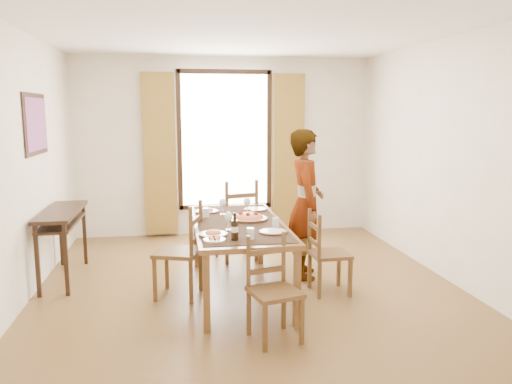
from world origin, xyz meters
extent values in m
plane|color=#452815|center=(0.00, 0.00, 0.00)|extent=(5.00, 5.00, 0.00)
cube|color=white|center=(0.00, 2.50, 1.35)|extent=(4.50, 0.10, 2.70)
cube|color=white|center=(0.00, -2.50, 1.35)|extent=(4.50, 0.10, 2.70)
cube|color=white|center=(-2.25, 0.00, 1.35)|extent=(0.10, 5.00, 2.70)
cube|color=white|center=(2.25, 0.00, 1.35)|extent=(0.10, 5.00, 2.70)
cube|color=white|center=(0.00, 0.00, 2.72)|extent=(4.50, 5.00, 0.04)
cube|color=white|center=(0.00, 2.47, 1.45)|extent=(1.30, 0.04, 2.00)
cube|color=olive|center=(-0.98, 2.41, 1.25)|extent=(0.48, 0.10, 2.40)
cube|color=olive|center=(0.98, 2.41, 1.25)|extent=(0.48, 0.10, 2.40)
cube|color=black|center=(-2.24, 0.60, 1.75)|extent=(0.02, 0.86, 0.66)
cube|color=red|center=(-2.23, 0.60, 1.75)|extent=(0.01, 0.76, 0.56)
cube|color=black|center=(-2.03, 0.60, 0.78)|extent=(0.38, 1.20, 0.04)
cube|color=black|center=(-2.03, 0.60, 0.66)|extent=(0.34, 1.10, 0.03)
cube|color=black|center=(-2.17, 0.05, 0.38)|extent=(0.04, 0.04, 0.76)
cube|color=black|center=(-2.17, 1.15, 0.38)|extent=(0.04, 0.04, 0.76)
cube|color=black|center=(-1.89, 0.05, 0.38)|extent=(0.04, 0.04, 0.76)
cube|color=black|center=(-1.89, 1.15, 0.38)|extent=(0.04, 0.04, 0.76)
cube|color=brown|center=(-0.13, -0.12, 0.72)|extent=(0.92, 1.99, 0.05)
cube|color=black|center=(-0.13, -0.12, 0.75)|extent=(0.84, 1.83, 0.01)
cube|color=brown|center=(-0.52, -1.06, 0.35)|extent=(0.06, 0.06, 0.70)
cube|color=brown|center=(-0.52, 0.82, 0.35)|extent=(0.06, 0.06, 0.70)
cube|color=brown|center=(0.27, -1.06, 0.35)|extent=(0.06, 0.06, 0.70)
cube|color=brown|center=(0.27, 0.82, 0.35)|extent=(0.06, 0.06, 0.70)
cube|color=#533A1B|center=(-0.76, -0.15, 0.47)|extent=(0.55, 0.55, 0.04)
cube|color=#533A1B|center=(-0.88, 0.09, 0.23)|extent=(0.04, 0.04, 0.47)
cube|color=#533A1B|center=(-0.52, -0.03, 0.23)|extent=(0.04, 0.04, 0.47)
cube|color=#533A1B|center=(-0.99, -0.27, 0.23)|extent=(0.04, 0.04, 0.47)
cube|color=#533A1B|center=(-0.64, -0.38, 0.23)|extent=(0.04, 0.04, 0.47)
cube|color=#533A1B|center=(-0.51, -0.03, 0.72)|extent=(0.04, 0.04, 0.52)
cube|color=#533A1B|center=(-0.63, -0.38, 0.72)|extent=(0.04, 0.04, 0.52)
cube|color=#533A1B|center=(-0.57, -0.21, 0.62)|extent=(0.14, 0.36, 0.05)
cube|color=#533A1B|center=(-0.57, -0.21, 0.81)|extent=(0.14, 0.36, 0.05)
cube|color=#533A1B|center=(-0.01, 1.08, 0.49)|extent=(0.56, 0.56, 0.04)
cube|color=#533A1B|center=(0.14, 1.32, 0.25)|extent=(0.04, 0.04, 0.49)
cube|color=#533A1B|center=(0.23, 0.94, 0.25)|extent=(0.04, 0.04, 0.49)
cube|color=#533A1B|center=(-0.25, 1.23, 0.25)|extent=(0.04, 0.04, 0.49)
cube|color=#533A1B|center=(-0.15, 0.84, 0.25)|extent=(0.04, 0.04, 0.49)
cube|color=#533A1B|center=(0.24, 0.93, 0.77)|extent=(0.04, 0.04, 0.55)
cube|color=#533A1B|center=(-0.15, 0.83, 0.77)|extent=(0.04, 0.04, 0.55)
cube|color=#533A1B|center=(0.04, 0.88, 0.66)|extent=(0.39, 0.12, 0.05)
cube|color=#533A1B|center=(0.04, 0.88, 0.86)|extent=(0.39, 0.12, 0.05)
cube|color=#533A1B|center=(0.03, -1.29, 0.41)|extent=(0.47, 0.47, 0.04)
cube|color=#533A1B|center=(-0.09, -1.49, 0.21)|extent=(0.04, 0.04, 0.41)
cube|color=#533A1B|center=(-0.17, -1.17, 0.21)|extent=(0.04, 0.04, 0.41)
cube|color=#533A1B|center=(0.23, -1.41, 0.21)|extent=(0.04, 0.04, 0.41)
cube|color=#533A1B|center=(0.14, -1.09, 0.21)|extent=(0.04, 0.04, 0.41)
cube|color=#533A1B|center=(-0.18, -1.16, 0.64)|extent=(0.03, 0.03, 0.46)
cube|color=#533A1B|center=(0.14, -1.08, 0.64)|extent=(0.03, 0.03, 0.46)
cube|color=#533A1B|center=(-0.02, -1.12, 0.55)|extent=(0.33, 0.10, 0.05)
cube|color=#533A1B|center=(-0.02, -1.12, 0.71)|extent=(0.33, 0.10, 0.05)
cube|color=#533A1B|center=(0.81, -0.30, 0.41)|extent=(0.40, 0.40, 0.04)
cube|color=#533A1B|center=(0.98, -0.46, 0.21)|extent=(0.04, 0.04, 0.41)
cube|color=#533A1B|center=(0.65, -0.47, 0.21)|extent=(0.04, 0.04, 0.41)
cube|color=#533A1B|center=(0.97, -0.13, 0.21)|extent=(0.04, 0.04, 0.41)
cube|color=#533A1B|center=(0.64, -0.14, 0.21)|extent=(0.04, 0.04, 0.41)
cube|color=#533A1B|center=(0.64, -0.47, 0.64)|extent=(0.03, 0.03, 0.46)
cube|color=#533A1B|center=(0.63, -0.14, 0.64)|extent=(0.03, 0.03, 0.46)
cube|color=#533A1B|center=(0.64, -0.30, 0.55)|extent=(0.03, 0.33, 0.05)
cube|color=#533A1B|center=(0.64, -0.30, 0.72)|extent=(0.03, 0.33, 0.05)
imported|color=#999DA2|center=(0.70, 0.27, 0.85)|extent=(0.74, 0.59, 1.69)
cylinder|color=silver|center=(0.20, -0.45, 0.81)|extent=(0.07, 0.07, 0.10)
cylinder|color=silver|center=(-0.44, 0.16, 0.81)|extent=(0.07, 0.07, 0.10)
cylinder|color=silver|center=(-0.11, -0.83, 0.81)|extent=(0.07, 0.07, 0.10)
camera|label=1|loc=(-0.76, -5.14, 1.89)|focal=35.00mm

